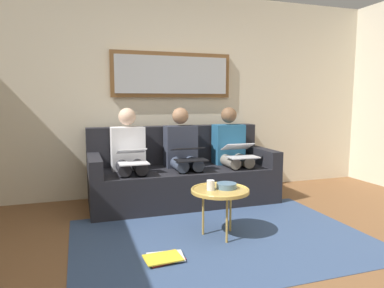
% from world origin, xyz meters
% --- Properties ---
extents(wall_rear, '(6.00, 0.12, 2.60)m').
position_xyz_m(wall_rear, '(0.00, -2.60, 1.30)').
color(wall_rear, beige).
rests_on(wall_rear, ground_plane).
extents(area_rug, '(2.60, 1.80, 0.01)m').
position_xyz_m(area_rug, '(0.00, -0.85, 0.00)').
color(area_rug, '#33476B').
rests_on(area_rug, ground_plane).
extents(couch, '(2.20, 0.90, 0.90)m').
position_xyz_m(couch, '(0.00, -2.12, 0.31)').
color(couch, black).
rests_on(couch, ground_plane).
extents(framed_mirror, '(1.58, 0.05, 0.57)m').
position_xyz_m(framed_mirror, '(0.00, -2.51, 1.55)').
color(framed_mirror, brown).
extents(coffee_table, '(0.52, 0.52, 0.45)m').
position_xyz_m(coffee_table, '(-0.00, -0.90, 0.42)').
color(coffee_table, tan).
rests_on(coffee_table, ground_plane).
extents(cup, '(0.07, 0.07, 0.09)m').
position_xyz_m(cup, '(0.09, -0.91, 0.48)').
color(cup, silver).
rests_on(cup, coffee_table).
extents(bowl, '(0.18, 0.18, 0.05)m').
position_xyz_m(bowl, '(-0.07, -0.91, 0.46)').
color(bowl, slate).
rests_on(bowl, coffee_table).
extents(person_left, '(0.38, 0.58, 1.14)m').
position_xyz_m(person_left, '(-0.64, -2.05, 0.61)').
color(person_left, '#235B84').
rests_on(person_left, couch).
extents(laptop_silver, '(0.35, 0.36, 0.16)m').
position_xyz_m(laptop_silver, '(-0.64, -1.81, 0.63)').
color(laptop_silver, silver).
extents(person_middle, '(0.38, 0.58, 1.14)m').
position_xyz_m(person_middle, '(0.00, -2.05, 0.61)').
color(person_middle, '#2D3342').
rests_on(person_middle, couch).
extents(laptop_black, '(0.35, 0.33, 0.14)m').
position_xyz_m(laptop_black, '(0.00, -1.80, 0.63)').
color(laptop_black, black).
extents(person_right, '(0.38, 0.58, 1.14)m').
position_xyz_m(person_right, '(0.64, -2.05, 0.61)').
color(person_right, silver).
rests_on(person_right, couch).
extents(laptop_white, '(0.31, 0.36, 0.16)m').
position_xyz_m(laptop_white, '(0.64, -1.81, 0.63)').
color(laptop_white, white).
extents(magazine_stack, '(0.32, 0.26, 0.03)m').
position_xyz_m(magazine_stack, '(0.59, -0.59, 0.02)').
color(magazine_stack, red).
rests_on(magazine_stack, ground_plane).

